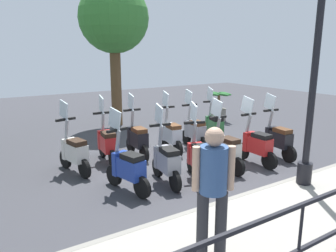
% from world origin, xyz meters
% --- Properties ---
extents(ground_plane, '(28.00, 28.00, 0.00)m').
position_xyz_m(ground_plane, '(0.00, 0.00, 0.00)').
color(ground_plane, '#38383D').
extents(promenade_walkway, '(2.20, 20.00, 0.15)m').
position_xyz_m(promenade_walkway, '(-3.15, 0.00, 0.07)').
color(promenade_walkway, gray).
rests_on(promenade_walkway, ground_plane).
extents(lamp_post_near, '(0.26, 0.90, 4.53)m').
position_xyz_m(lamp_post_near, '(-2.40, -0.83, 2.17)').
color(lamp_post_near, black).
rests_on(lamp_post_near, promenade_walkway).
extents(pedestrian_distant, '(0.44, 0.44, 1.59)m').
position_xyz_m(pedestrian_distant, '(-3.17, 2.04, 1.08)').
color(pedestrian_distant, '#28282D').
rests_on(pedestrian_distant, promenade_walkway).
extents(tree_distant, '(2.31, 2.31, 4.75)m').
position_xyz_m(tree_distant, '(4.60, -0.19, 3.54)').
color(tree_distant, brown).
rests_on(tree_distant, ground_plane).
extents(potted_palm, '(1.06, 0.66, 1.05)m').
position_xyz_m(potted_palm, '(3.24, -3.66, 0.45)').
color(potted_palm, slate).
rests_on(potted_palm, ground_plane).
extents(scooter_near_0, '(1.23, 0.44, 1.54)m').
position_xyz_m(scooter_near_0, '(-0.82, -1.99, 0.48)').
color(scooter_near_0, black).
rests_on(scooter_near_0, ground_plane).
extents(scooter_near_1, '(1.23, 0.44, 1.54)m').
position_xyz_m(scooter_near_1, '(-0.90, -1.18, 0.48)').
color(scooter_near_1, black).
rests_on(scooter_near_1, ground_plane).
extents(scooter_near_2, '(1.23, 0.44, 1.54)m').
position_xyz_m(scooter_near_2, '(-0.79, -0.33, 0.48)').
color(scooter_near_2, black).
rests_on(scooter_near_2, ground_plane).
extents(scooter_near_3, '(1.20, 0.55, 1.54)m').
position_xyz_m(scooter_near_3, '(-0.92, 0.50, 0.48)').
color(scooter_near_3, black).
rests_on(scooter_near_3, ground_plane).
extents(scooter_near_4, '(1.23, 0.45, 1.54)m').
position_xyz_m(scooter_near_4, '(-0.74, 1.15, 0.48)').
color(scooter_near_4, black).
rests_on(scooter_near_4, ground_plane).
extents(scooter_near_5, '(1.22, 0.50, 1.54)m').
position_xyz_m(scooter_near_5, '(-0.67, 1.94, 0.48)').
color(scooter_near_5, black).
rests_on(scooter_near_5, ground_plane).
extents(scooter_far_0, '(1.20, 0.54, 1.54)m').
position_xyz_m(scooter_far_0, '(1.06, -1.58, 0.48)').
color(scooter_far_0, black).
rests_on(scooter_far_0, ground_plane).
extents(scooter_far_1, '(1.23, 0.44, 1.54)m').
position_xyz_m(scooter_far_1, '(0.90, -0.78, 0.48)').
color(scooter_far_1, black).
rests_on(scooter_far_1, ground_plane).
extents(scooter_far_2, '(1.23, 0.45, 1.54)m').
position_xyz_m(scooter_far_2, '(0.93, -0.05, 0.48)').
color(scooter_far_2, black).
rests_on(scooter_far_2, ground_plane).
extents(scooter_far_3, '(1.23, 0.44, 1.54)m').
position_xyz_m(scooter_far_3, '(1.04, 0.86, 0.48)').
color(scooter_far_3, black).
rests_on(scooter_far_3, ground_plane).
extents(scooter_far_4, '(1.23, 0.44, 1.54)m').
position_xyz_m(scooter_far_4, '(1.07, 1.63, 0.48)').
color(scooter_far_4, black).
rests_on(scooter_far_4, ground_plane).
extents(scooter_far_5, '(1.22, 0.49, 1.54)m').
position_xyz_m(scooter_far_5, '(0.79, 2.48, 0.48)').
color(scooter_far_5, black).
rests_on(scooter_far_5, ground_plane).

